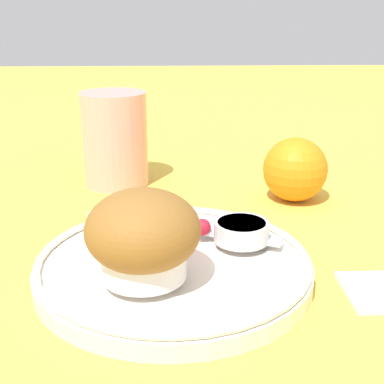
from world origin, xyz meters
The scene contains 8 objects.
ground_plane centered at (0.00, 0.00, 0.00)m, with size 3.00×3.00×0.00m, color gold.
plate centered at (0.01, -0.03, 0.01)m, with size 0.22×0.22×0.02m.
muffin centered at (-0.02, -0.06, 0.05)m, with size 0.08×0.08×0.07m.
cream_ramekin centered at (0.06, 0.00, 0.03)m, with size 0.05×0.05×0.02m.
berry_pair centered at (0.02, 0.01, 0.03)m, with size 0.03×0.01×0.01m.
butter_knife centered at (0.01, 0.03, 0.02)m, with size 0.17×0.09×0.00m.
orange_fruit centered at (0.14, 0.15, 0.04)m, with size 0.07×0.07×0.07m.
juice_glass centered at (-0.06, 0.21, 0.06)m, with size 0.08×0.08×0.11m.
Camera 1 is at (0.01, -0.41, 0.21)m, focal length 50.00 mm.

